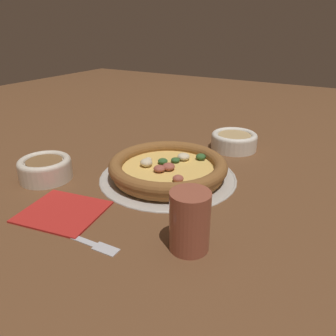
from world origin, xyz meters
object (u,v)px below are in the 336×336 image
at_px(bowl_far, 45,168).
at_px(fork, 83,240).
at_px(bowl_near, 234,140).
at_px(drinking_cup, 190,221).
at_px(napkin, 63,211).
at_px(pizza_tray, 168,176).
at_px(pizza, 168,167).

relative_size(bowl_far, fork, 0.73).
distance_m(bowl_far, fork, 0.29).
height_order(bowl_near, fork, bowl_near).
height_order(bowl_far, fork, bowl_far).
bearing_deg(drinking_cup, napkin, 5.95).
bearing_deg(bowl_far, pizza_tray, -148.48).
distance_m(pizza, bowl_near, 0.28).
distance_m(bowl_near, fork, 0.57).
distance_m(bowl_near, bowl_far, 0.54).
relative_size(bowl_near, bowl_far, 1.08).
relative_size(napkin, fork, 1.03).
bearing_deg(bowl_near, pizza, 75.12).
bearing_deg(drinking_cup, pizza, -52.51).
relative_size(drinking_cup, fork, 0.62).
relative_size(pizza, napkin, 1.65).
xyz_separation_m(pizza, fork, (0.00, 0.30, -0.03)).
height_order(bowl_far, napkin, bowl_far).
xyz_separation_m(pizza_tray, bowl_near, (-0.07, -0.27, 0.02)).
bearing_deg(fork, bowl_near, 80.84).
bearing_deg(fork, bowl_far, 148.73).
bearing_deg(pizza, bowl_near, -104.88).
xyz_separation_m(pizza, bowl_far, (0.25, 0.16, 0.00)).
relative_size(pizza, fork, 1.70).
bearing_deg(pizza, fork, 89.90).
bearing_deg(napkin, drinking_cup, -174.05).
height_order(drinking_cup, napkin, drinking_cup).
xyz_separation_m(pizza_tray, fork, (0.00, 0.30, -0.00)).
height_order(drinking_cup, fork, drinking_cup).
relative_size(bowl_far, drinking_cup, 1.18).
bearing_deg(bowl_near, napkin, 71.58).
bearing_deg(pizza_tray, drinking_cup, 127.51).
xyz_separation_m(bowl_near, drinking_cup, (-0.10, 0.49, 0.03)).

